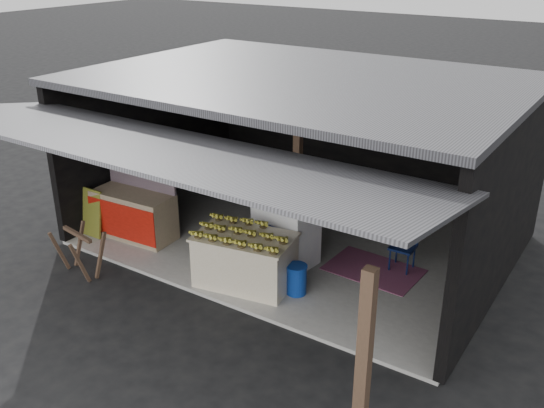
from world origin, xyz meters
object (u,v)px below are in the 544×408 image
Objects in this scene: banana_table at (245,260)px; plastic_chair at (405,241)px; neighbor_stall at (134,212)px; white_crate at (286,232)px; sawhorse at (79,248)px; water_barrel at (297,280)px.

banana_table reaches higher than plastic_chair.
plastic_chair is at bearing 15.71° from neighbor_stall.
banana_table is 1.06× the size of neighbor_stall.
sawhorse is at bearing -133.93° from white_crate.
banana_table is at bearing -9.38° from neighbor_stall.
plastic_chair reaches higher than sawhorse.
sawhorse is at bearing -146.63° from plastic_chair.
neighbor_stall is 4.83m from plastic_chair.
banana_table is at bearing -136.75° from plastic_chair.
banana_table is 0.99m from white_crate.
white_crate is at bearing 131.24° from water_barrel.
banana_table reaches higher than sawhorse.
neighbor_stall is (-2.81, -0.70, -0.08)m from white_crate.
water_barrel is (0.69, -0.78, -0.32)m from white_crate.
white_crate reaches higher than water_barrel.
water_barrel is (3.31, 1.35, -0.19)m from sawhorse.
neighbor_stall reaches higher than sawhorse.
banana_table is at bearing -91.45° from white_crate.
banana_table reaches higher than water_barrel.
water_barrel is 2.00m from plastic_chair.
white_crate is 1.96m from plastic_chair.
banana_table is 3.66× the size of water_barrel.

